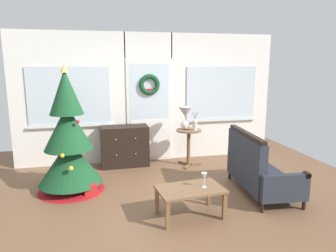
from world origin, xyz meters
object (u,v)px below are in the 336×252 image
(gift_box, at_px, (91,189))
(side_table, at_px, (189,140))
(dresser_cabinet, at_px, (125,146))
(flower_vase, at_px, (195,124))
(table_lamp, at_px, (185,115))
(christmas_tree, at_px, (69,145))
(wine_glass, at_px, (204,177))
(settee_sofa, at_px, (257,169))
(coffee_table, at_px, (190,192))

(gift_box, bearing_deg, side_table, 29.42)
(dresser_cabinet, xyz_separation_m, gift_box, (-0.62, -1.31, -0.30))
(flower_vase, bearing_deg, table_lamp, 147.99)
(table_lamp, height_order, flower_vase, table_lamp)
(christmas_tree, distance_m, dresser_cabinet, 1.43)
(flower_vase, xyz_separation_m, gift_box, (-1.93, -0.97, -0.74))
(side_table, distance_m, flower_vase, 0.35)
(christmas_tree, bearing_deg, wine_glass, -35.49)
(dresser_cabinet, bearing_deg, table_lamp, -11.68)
(dresser_cabinet, xyz_separation_m, settee_sofa, (1.85, -1.76, -0.01))
(side_table, distance_m, wine_glass, 2.04)
(side_table, height_order, flower_vase, flower_vase)
(table_lamp, relative_size, flower_vase, 1.26)
(christmas_tree, height_order, wine_glass, christmas_tree)
(settee_sofa, xyz_separation_m, flower_vase, (-0.55, 1.42, 0.45))
(settee_sofa, relative_size, gift_box, 7.86)
(flower_vase, relative_size, gift_box, 1.92)
(table_lamp, bearing_deg, gift_box, -148.79)
(coffee_table, height_order, wine_glass, wine_glass)
(christmas_tree, height_order, side_table, christmas_tree)
(side_table, relative_size, gift_box, 3.91)
(settee_sofa, height_order, wine_glass, settee_sofa)
(dresser_cabinet, relative_size, settee_sofa, 0.63)
(settee_sofa, bearing_deg, table_lamp, 114.85)
(christmas_tree, bearing_deg, coffee_table, -38.13)
(side_table, bearing_deg, christmas_tree, -160.43)
(gift_box, bearing_deg, christmas_tree, 138.39)
(christmas_tree, xyz_separation_m, wine_glass, (1.75, -1.25, -0.20))
(dresser_cabinet, bearing_deg, christmas_tree, -131.88)
(christmas_tree, relative_size, side_table, 2.73)
(side_table, xyz_separation_m, table_lamp, (-0.06, 0.04, 0.49))
(dresser_cabinet, xyz_separation_m, wine_glass, (0.82, -2.28, 0.14))
(flower_vase, bearing_deg, coffee_table, -108.91)
(dresser_cabinet, bearing_deg, coffee_table, -74.16)
(table_lamp, distance_m, wine_glass, 2.12)
(dresser_cabinet, xyz_separation_m, flower_vase, (1.30, -0.34, 0.44))
(dresser_cabinet, distance_m, gift_box, 1.48)
(coffee_table, bearing_deg, dresser_cabinet, 105.84)
(christmas_tree, relative_size, settee_sofa, 1.36)
(side_table, relative_size, table_lamp, 1.62)
(dresser_cabinet, relative_size, side_table, 1.27)
(dresser_cabinet, distance_m, wine_glass, 2.43)
(coffee_table, xyz_separation_m, gift_box, (-1.26, 0.96, -0.24))
(christmas_tree, bearing_deg, side_table, 19.57)
(coffee_table, distance_m, gift_box, 1.61)
(side_table, distance_m, coffee_table, 2.08)
(settee_sofa, bearing_deg, christmas_tree, 165.35)
(settee_sofa, height_order, flower_vase, flower_vase)
(table_lamp, bearing_deg, settee_sofa, -65.15)
(dresser_cabinet, relative_size, coffee_table, 1.02)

